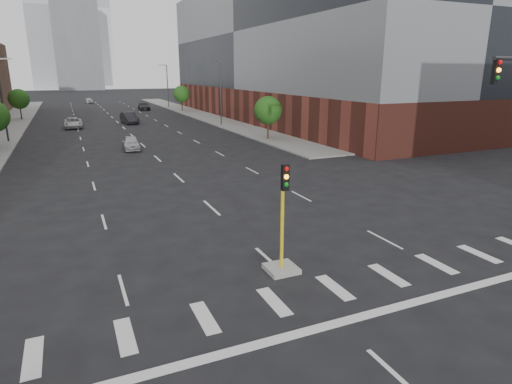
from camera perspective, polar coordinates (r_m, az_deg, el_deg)
sidewalk_left_far at (r=79.62m, az=-29.53°, el=8.29°), size 5.00×92.00×0.15m
sidewalk_right_far at (r=82.29m, az=-8.06°, el=10.33°), size 5.00×92.00×0.15m
building_right_main at (r=74.60m, az=6.11°, el=18.25°), size 24.00×70.00×22.00m
tower_left at (r=226.52m, az=-25.56°, el=21.29°), size 22.00×22.00×70.00m
tower_right at (r=267.39m, az=-21.40°, el=21.73°), size 20.00×20.00×80.00m
tower_mid at (r=205.50m, az=-22.88°, el=18.63°), size 18.00×18.00×44.00m
median_traffic_signal at (r=16.99m, az=3.49°, el=-7.57°), size 1.20×1.20×4.40m
streetlight_right_a at (r=63.37m, az=-4.82°, el=13.31°), size 1.60×0.22×9.07m
streetlight_right_b at (r=97.12m, az=-11.78°, el=13.90°), size 1.60×0.22×9.07m
streetlight_left at (r=55.29m, az=-30.71°, el=10.86°), size 1.60×0.22×9.07m
tree_left_far at (r=80.28m, az=-29.07°, el=10.79°), size 3.20×3.20×4.85m
tree_right_near at (r=49.81m, az=1.62°, el=10.83°), size 3.20×3.20×4.85m
tree_right_far at (r=87.58m, az=-9.90°, el=12.76°), size 3.20×3.20×4.85m
car_near_left at (r=45.48m, az=-16.31°, el=6.31°), size 1.95×4.19×1.39m
car_mid_right at (r=68.90m, az=-16.55°, el=9.45°), size 2.31×5.31×1.70m
car_far_left at (r=65.93m, az=-23.21°, el=8.46°), size 2.42×5.19×1.44m
car_deep_right at (r=92.52m, az=-14.72°, el=11.00°), size 2.55×5.49×1.55m
car_distant at (r=116.43m, az=-21.36°, el=11.29°), size 1.76×4.08×1.37m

